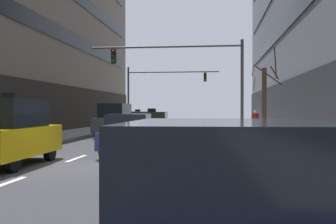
{
  "coord_description": "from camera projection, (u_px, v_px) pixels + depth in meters",
  "views": [
    {
      "loc": [
        3.35,
        -11.93,
        1.75
      ],
      "look_at": [
        0.36,
        14.3,
        1.57
      ],
      "focal_mm": 43.22,
      "sensor_mm": 36.0,
      "label": 1
    }
  ],
  "objects": [
    {
      "name": "ground_plane",
      "position": [
        103.0,
        167.0,
        12.25
      ],
      "size": [
        120.0,
        120.0,
        0.0
      ],
      "primitive_type": "plane",
      "color": "#38383D"
    },
    {
      "name": "sidewalk_right",
      "position": [
        320.0,
        168.0,
        11.53
      ],
      "size": [
        3.61,
        80.0,
        0.14
      ],
      "primitive_type": "cube",
      "color": "gray",
      "rests_on": "ground"
    },
    {
      "name": "lane_stripe_l1_s3",
      "position": [
        5.0,
        184.0,
        9.44
      ],
      "size": [
        0.16,
        2.0,
        0.01
      ],
      "primitive_type": "cube",
      "color": "silver",
      "rests_on": "ground"
    },
    {
      "name": "lane_stripe_l1_s4",
      "position": [
        77.0,
        158.0,
        14.41
      ],
      "size": [
        0.16,
        2.0,
        0.01
      ],
      "primitive_type": "cube",
      "color": "silver",
      "rests_on": "ground"
    },
    {
      "name": "lane_stripe_l1_s5",
      "position": [
        112.0,
        146.0,
        19.37
      ],
      "size": [
        0.16,
        2.0,
        0.01
      ],
      "primitive_type": "cube",
      "color": "silver",
      "rests_on": "ground"
    },
    {
      "name": "lane_stripe_l1_s6",
      "position": [
        133.0,
        138.0,
        24.34
      ],
      "size": [
        0.16,
        2.0,
        0.01
      ],
      "primitive_type": "cube",
      "color": "silver",
      "rests_on": "ground"
    },
    {
      "name": "lane_stripe_l1_s7",
      "position": [
        146.0,
        133.0,
        29.31
      ],
      "size": [
        0.16,
        2.0,
        0.01
      ],
      "primitive_type": "cube",
      "color": "silver",
      "rests_on": "ground"
    },
    {
      "name": "lane_stripe_l1_s8",
      "position": [
        156.0,
        130.0,
        34.28
      ],
      "size": [
        0.16,
        2.0,
        0.01
      ],
      "primitive_type": "cube",
      "color": "silver",
      "rests_on": "ground"
    },
    {
      "name": "lane_stripe_l1_s9",
      "position": [
        164.0,
        127.0,
        39.25
      ],
      "size": [
        0.16,
        2.0,
        0.01
      ],
      "primitive_type": "cube",
      "color": "silver",
      "rests_on": "ground"
    },
    {
      "name": "lane_stripe_l1_s10",
      "position": [
        169.0,
        125.0,
        44.21
      ],
      "size": [
        0.16,
        2.0,
        0.01
      ],
      "primitive_type": "cube",
      "color": "silver",
      "rests_on": "ground"
    },
    {
      "name": "lane_stripe_l2_s3",
      "position": [
        132.0,
        187.0,
        9.09
      ],
      "size": [
        0.16,
        2.0,
        0.01
      ],
      "primitive_type": "cube",
      "color": "silver",
      "rests_on": "ground"
    },
    {
      "name": "lane_stripe_l2_s4",
      "position": [
        161.0,
        159.0,
        14.06
      ],
      "size": [
        0.16,
        2.0,
        0.01
      ],
      "primitive_type": "cube",
      "color": "silver",
      "rests_on": "ground"
    },
    {
      "name": "lane_stripe_l2_s5",
      "position": [
        175.0,
        146.0,
        19.03
      ],
      "size": [
        0.16,
        2.0,
        0.01
      ],
      "primitive_type": "cube",
      "color": "silver",
      "rests_on": "ground"
    },
    {
      "name": "lane_stripe_l2_s6",
      "position": [
        183.0,
        139.0,
        24.0
      ],
      "size": [
        0.16,
        2.0,
        0.01
      ],
      "primitive_type": "cube",
      "color": "silver",
      "rests_on": "ground"
    },
    {
      "name": "lane_stripe_l2_s7",
      "position": [
        188.0,
        134.0,
        28.97
      ],
      "size": [
        0.16,
        2.0,
        0.01
      ],
      "primitive_type": "cube",
      "color": "silver",
      "rests_on": "ground"
    },
    {
      "name": "lane_stripe_l2_s8",
      "position": [
        192.0,
        130.0,
        33.93
      ],
      "size": [
        0.16,
        2.0,
        0.01
      ],
      "primitive_type": "cube",
      "color": "silver",
      "rests_on": "ground"
    },
    {
      "name": "lane_stripe_l2_s9",
      "position": [
        195.0,
        127.0,
        38.9
      ],
      "size": [
        0.16,
        2.0,
        0.01
      ],
      "primitive_type": "cube",
      "color": "silver",
      "rests_on": "ground"
    },
    {
      "name": "lane_stripe_l2_s10",
      "position": [
        197.0,
        125.0,
        43.87
      ],
      "size": [
        0.16,
        2.0,
        0.01
      ],
      "primitive_type": "cube",
      "color": "silver",
      "rests_on": "ground"
    },
    {
      "name": "car_driving_0",
      "position": [
        115.0,
        120.0,
        26.0
      ],
      "size": [
        1.91,
        4.41,
        2.12
      ],
      "color": "black",
      "rests_on": "ground"
    },
    {
      "name": "taxi_driving_1",
      "position": [
        138.0,
        121.0,
        33.86
      ],
      "size": [
        1.86,
        4.24,
        1.74
      ],
      "color": "black",
      "rests_on": "ground"
    },
    {
      "name": "taxi_driving_2",
      "position": [
        152.0,
        127.0,
        21.71
      ],
      "size": [
        1.96,
        4.38,
        1.79
      ],
      "color": "black",
      "rests_on": "ground"
    },
    {
      "name": "car_driving_3",
      "position": [
        129.0,
        134.0,
        15.75
      ],
      "size": [
        1.95,
        4.28,
        1.57
      ],
      "color": "black",
      "rests_on": "ground"
    },
    {
      "name": "taxi_driving_4",
      "position": [
        9.0,
        132.0,
        12.53
      ],
      "size": [
        1.84,
        4.31,
        2.25
      ],
      "color": "black",
      "rests_on": "ground"
    },
    {
      "name": "traffic_signal_0",
      "position": [
        192.0,
        68.0,
        23.63
      ],
      "size": [
        9.01,
        0.35,
        5.64
      ],
      "color": "#4C4C51",
      "rests_on": "sidewalk_right"
    },
    {
      "name": "traffic_signal_1",
      "position": [
        157.0,
        85.0,
        39.1
      ],
      "size": [
        8.88,
        0.35,
        5.74
      ],
      "color": "#4C4C51",
      "rests_on": "sidewalk_left"
    },
    {
      "name": "street_tree_0",
      "position": [
        264.0,
        100.0,
        21.45
      ],
      "size": [
        1.58,
        1.57,
        4.9
      ],
      "color": "#4C3823",
      "rests_on": "sidewalk_right"
    },
    {
      "name": "pedestrian_0",
      "position": [
        255.0,
        120.0,
        27.77
      ],
      "size": [
        0.47,
        0.35,
        1.52
      ],
      "color": "brown",
      "rests_on": "sidewalk_right"
    }
  ]
}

